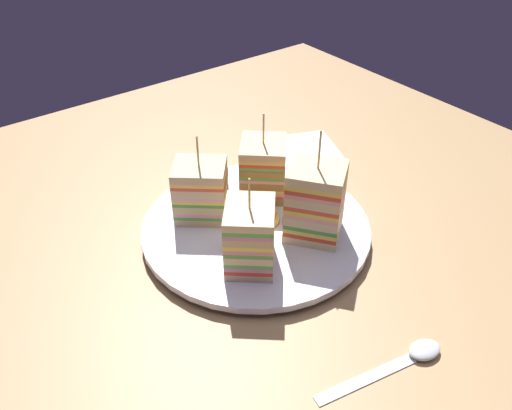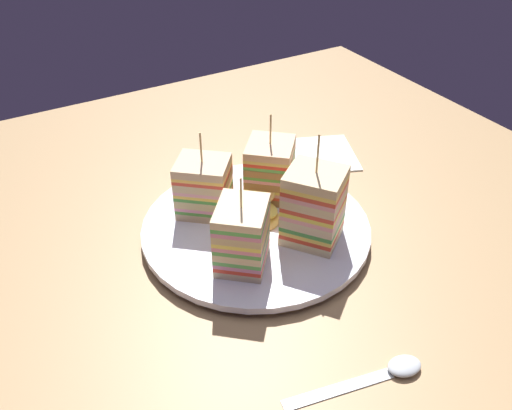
# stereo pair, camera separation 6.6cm
# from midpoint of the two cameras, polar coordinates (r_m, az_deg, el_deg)

# --- Properties ---
(ground_plane) EXTENTS (1.03, 0.99, 0.02)m
(ground_plane) POSITION_cam_midpoint_polar(r_m,az_deg,el_deg) (0.69, 2.73, -3.76)
(ground_plane) COLOR #A07E54
(plate) EXTENTS (0.29, 0.29, 0.02)m
(plate) POSITION_cam_midpoint_polar(r_m,az_deg,el_deg) (0.68, 2.77, -2.56)
(plate) COLOR white
(plate) RESTS_ON ground_plane
(sandwich_wedge_0) EXTENTS (0.09, 0.09, 0.14)m
(sandwich_wedge_0) POSITION_cam_midpoint_polar(r_m,az_deg,el_deg) (0.64, 9.08, -0.24)
(sandwich_wedge_0) COLOR beige
(sandwich_wedge_0) RESTS_ON plate
(sandwich_wedge_1) EXTENTS (0.09, 0.09, 0.12)m
(sandwich_wedge_1) POSITION_cam_midpoint_polar(r_m,az_deg,el_deg) (0.71, 4.12, 3.75)
(sandwich_wedge_1) COLOR #DFC08A
(sandwich_wedge_1) RESTS_ON plate
(sandwich_wedge_2) EXTENTS (0.09, 0.08, 0.11)m
(sandwich_wedge_2) POSITION_cam_midpoint_polar(r_m,az_deg,el_deg) (0.68, -2.79, 1.84)
(sandwich_wedge_2) COLOR #D1B383
(sandwich_wedge_2) RESTS_ON plate
(sandwich_wedge_3) EXTENTS (0.08, 0.08, 0.12)m
(sandwich_wedge_3) POSITION_cam_midpoint_polar(r_m,az_deg,el_deg) (0.60, 1.65, -3.38)
(sandwich_wedge_3) COLOR beige
(sandwich_wedge_3) RESTS_ON plate
(chip_pile) EXTENTS (0.07, 0.07, 0.02)m
(chip_pile) POSITION_cam_midpoint_polar(r_m,az_deg,el_deg) (0.68, 2.94, -0.69)
(chip_pile) COLOR #E8BF66
(chip_pile) RESTS_ON plate
(salad_garnish) EXTENTS (0.07, 0.08, 0.01)m
(salad_garnish) POSITION_cam_midpoint_polar(r_m,az_deg,el_deg) (0.70, 10.15, -0.65)
(salad_garnish) COLOR #43843E
(salad_garnish) RESTS_ON plate
(spoon) EXTENTS (0.14, 0.05, 0.01)m
(spoon) POSITION_cam_midpoint_polar(r_m,az_deg,el_deg) (0.56, 17.12, -16.80)
(spoon) COLOR silver
(spoon) RESTS_ON ground_plane
(napkin) EXTENTS (0.16, 0.15, 0.01)m
(napkin) POSITION_cam_midpoint_polar(r_m,az_deg,el_deg) (0.86, 8.50, 5.31)
(napkin) COLOR white
(napkin) RESTS_ON ground_plane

